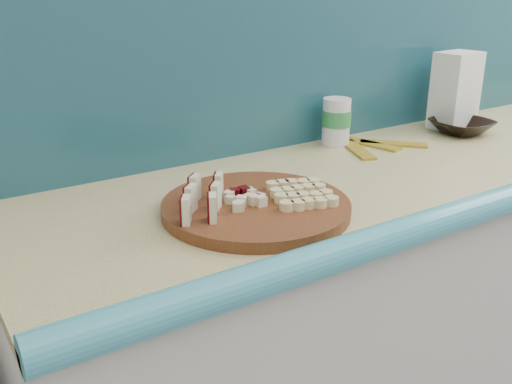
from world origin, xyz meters
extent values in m
cube|color=beige|center=(0.10, 1.50, 0.44)|extent=(2.20, 0.60, 0.88)
cube|color=tan|center=(0.10, 1.50, 0.90)|extent=(2.20, 0.60, 0.03)
cube|color=teal|center=(0.10, 1.79, 1.16)|extent=(2.20, 0.02, 0.50)
cylinder|color=#48260F|center=(-0.51, 1.43, 0.92)|extent=(0.47, 0.47, 0.02)
cube|color=beige|center=(-0.67, 1.41, 0.96)|extent=(0.02, 0.03, 0.05)
cube|color=#400407|center=(-0.68, 1.41, 0.96)|extent=(0.01, 0.03, 0.05)
cube|color=beige|center=(-0.64, 1.45, 0.96)|extent=(0.02, 0.03, 0.05)
cube|color=#400407|center=(-0.64, 1.46, 0.96)|extent=(0.01, 0.03, 0.05)
cube|color=beige|center=(-0.60, 1.50, 0.96)|extent=(0.02, 0.03, 0.05)
cube|color=#400407|center=(-0.61, 1.50, 0.96)|extent=(0.01, 0.03, 0.05)
cube|color=beige|center=(-0.62, 1.39, 0.96)|extent=(0.02, 0.03, 0.05)
cube|color=#400407|center=(-0.63, 1.39, 0.96)|extent=(0.01, 0.03, 0.05)
cube|color=beige|center=(-0.59, 1.44, 0.96)|extent=(0.02, 0.03, 0.05)
cube|color=#400407|center=(-0.60, 1.44, 0.96)|extent=(0.01, 0.03, 0.05)
cube|color=beige|center=(-0.56, 1.48, 0.96)|extent=(0.02, 0.03, 0.05)
cube|color=#400407|center=(-0.57, 1.49, 0.96)|extent=(0.01, 0.03, 0.05)
cube|color=#F8F0C6|center=(-0.52, 1.43, 0.94)|extent=(0.02, 0.02, 0.02)
cube|color=#F8F0C6|center=(-0.51, 1.44, 0.94)|extent=(0.02, 0.02, 0.02)
cube|color=#400407|center=(-0.51, 1.45, 0.94)|extent=(0.02, 0.02, 0.02)
cube|color=#F8F0C6|center=(-0.52, 1.44, 0.94)|extent=(0.02, 0.02, 0.02)
cube|color=#F8F0C6|center=(-0.52, 1.45, 0.94)|extent=(0.02, 0.02, 0.02)
cube|color=#F8F0C6|center=(-0.53, 1.46, 0.94)|extent=(0.02, 0.02, 0.02)
cube|color=#F8F0C6|center=(-0.53, 1.45, 0.94)|extent=(0.02, 0.02, 0.02)
cube|color=#F8F0C6|center=(-0.54, 1.45, 0.94)|extent=(0.02, 0.02, 0.02)
cube|color=#400407|center=(-0.55, 1.44, 0.94)|extent=(0.02, 0.02, 0.02)
cube|color=#F8F0C6|center=(-0.54, 1.43, 0.94)|extent=(0.02, 0.02, 0.02)
cube|color=#F8F0C6|center=(-0.55, 1.43, 0.94)|extent=(0.02, 0.02, 0.02)
cube|color=#F8F0C6|center=(-0.54, 1.43, 0.94)|extent=(0.02, 0.02, 0.02)
cube|color=#F8F0C6|center=(-0.53, 1.42, 0.94)|extent=(0.02, 0.02, 0.02)
cube|color=#F8F0C6|center=(-0.53, 1.41, 0.94)|extent=(0.02, 0.02, 0.02)
cube|color=#400407|center=(-0.53, 1.43, 0.94)|extent=(0.02, 0.02, 0.02)
cube|color=#F8F0C6|center=(-0.52, 1.42, 0.94)|extent=(0.02, 0.02, 0.02)
cylinder|color=#DFCB88|center=(-0.48, 1.36, 0.94)|extent=(0.03, 0.03, 0.02)
cylinder|color=#DFCB88|center=(-0.46, 1.35, 0.94)|extent=(0.03, 0.03, 0.02)
cylinder|color=#DFCB88|center=(-0.44, 1.35, 0.94)|extent=(0.03, 0.03, 0.02)
cylinder|color=#DFCB88|center=(-0.42, 1.34, 0.94)|extent=(0.03, 0.03, 0.02)
cylinder|color=#DFCB88|center=(-0.40, 1.33, 0.94)|extent=(0.03, 0.03, 0.02)
cylinder|color=#DFCB88|center=(-0.47, 1.40, 0.94)|extent=(0.03, 0.03, 0.02)
cylinder|color=#DFCB88|center=(-0.45, 1.39, 0.94)|extent=(0.03, 0.03, 0.02)
cylinder|color=#DFCB88|center=(-0.43, 1.38, 0.94)|extent=(0.03, 0.03, 0.02)
cylinder|color=#DFCB88|center=(-0.41, 1.37, 0.94)|extent=(0.03, 0.03, 0.02)
cylinder|color=#DFCB88|center=(-0.39, 1.37, 0.94)|extent=(0.03, 0.03, 0.02)
cylinder|color=#DFCB88|center=(-0.46, 1.43, 0.94)|extent=(0.03, 0.03, 0.02)
cylinder|color=#DFCB88|center=(-0.44, 1.42, 0.94)|extent=(0.03, 0.03, 0.02)
cylinder|color=#DFCB88|center=(-0.42, 1.42, 0.94)|extent=(0.03, 0.03, 0.02)
cylinder|color=#DFCB88|center=(-0.40, 1.41, 0.94)|extent=(0.03, 0.03, 0.02)
cylinder|color=#DFCB88|center=(-0.38, 1.40, 0.94)|extent=(0.03, 0.03, 0.02)
cylinder|color=#DFCB88|center=(-0.45, 1.47, 0.94)|extent=(0.03, 0.03, 0.02)
cylinder|color=#DFCB88|center=(-0.43, 1.46, 0.94)|extent=(0.03, 0.03, 0.02)
cylinder|color=#DFCB88|center=(-0.41, 1.45, 0.94)|extent=(0.03, 0.03, 0.02)
cylinder|color=#DFCB88|center=(-0.38, 1.44, 0.94)|extent=(0.03, 0.03, 0.02)
cylinder|color=#DFCB88|center=(-0.36, 1.44, 0.94)|extent=(0.03, 0.03, 0.02)
imported|color=black|center=(0.33, 1.61, 0.93)|extent=(0.18, 0.18, 0.04)
cube|color=silver|center=(0.37, 1.67, 1.02)|extent=(0.14, 0.11, 0.23)
cylinder|color=silver|center=(-0.06, 1.72, 0.97)|extent=(0.08, 0.08, 0.13)
cylinder|color=#2F8243|center=(-0.06, 1.72, 0.99)|extent=(0.08, 0.08, 0.04)
cube|color=gold|center=(-0.05, 1.64, 0.91)|extent=(0.10, 0.18, 0.01)
cube|color=gold|center=(0.02, 1.66, 0.91)|extent=(0.08, 0.18, 0.01)
cube|color=gold|center=(0.07, 1.63, 0.91)|extent=(0.15, 0.16, 0.01)
camera|label=1|loc=(-1.07, 0.56, 1.34)|focal=40.00mm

